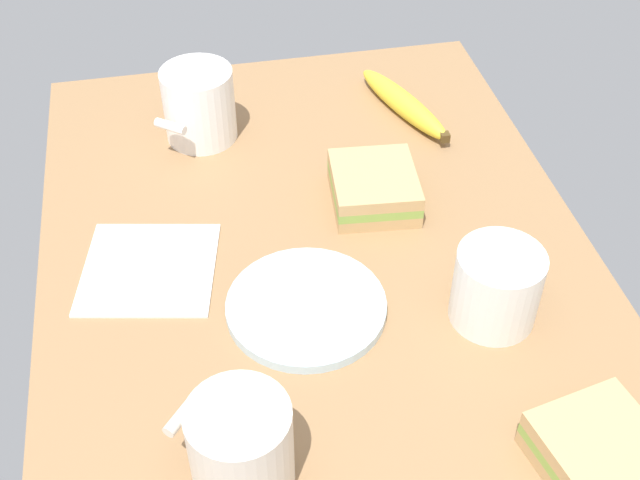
{
  "coord_description": "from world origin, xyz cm",
  "views": [
    {
      "loc": [
        -66.73,
        13.44,
        68.06
      ],
      "look_at": [
        0.0,
        0.0,
        5.0
      ],
      "focal_mm": 46.02,
      "sensor_mm": 36.0,
      "label": 1
    }
  ],
  "objects_px": {
    "coffee_mug_spare": "(497,286)",
    "banana": "(404,104)",
    "plate_of_food": "(306,307)",
    "coffee_mug_milky": "(199,104)",
    "paper_napkin": "(149,269)",
    "coffee_mug_black": "(241,447)",
    "sandwich_main": "(603,457)",
    "sandwich_side": "(374,188)"
  },
  "relations": [
    {
      "from": "sandwich_side",
      "to": "coffee_mug_milky",
      "type": "bearing_deg",
      "value": 47.08
    },
    {
      "from": "coffee_mug_milky",
      "to": "sandwich_main",
      "type": "relative_size",
      "value": 0.88
    },
    {
      "from": "sandwich_main",
      "to": "banana",
      "type": "xyz_separation_m",
      "value": [
        0.59,
        0.02,
        -0.01
      ]
    },
    {
      "from": "coffee_mug_milky",
      "to": "banana",
      "type": "xyz_separation_m",
      "value": [
        -0.0,
        -0.29,
        -0.04
      ]
    },
    {
      "from": "coffee_mug_black",
      "to": "sandwich_main",
      "type": "bearing_deg",
      "value": -99.91
    },
    {
      "from": "coffee_mug_spare",
      "to": "banana",
      "type": "distance_m",
      "value": 0.39
    },
    {
      "from": "coffee_mug_black",
      "to": "sandwich_main",
      "type": "xyz_separation_m",
      "value": [
        -0.06,
        -0.32,
        -0.03
      ]
    },
    {
      "from": "coffee_mug_spare",
      "to": "banana",
      "type": "height_order",
      "value": "coffee_mug_spare"
    },
    {
      "from": "coffee_mug_milky",
      "to": "coffee_mug_spare",
      "type": "xyz_separation_m",
      "value": [
        -0.39,
        -0.27,
        -0.01
      ]
    },
    {
      "from": "sandwich_main",
      "to": "paper_napkin",
      "type": "relative_size",
      "value": 0.89
    },
    {
      "from": "sandwich_side",
      "to": "banana",
      "type": "distance_m",
      "value": 0.2
    },
    {
      "from": "plate_of_food",
      "to": "coffee_mug_milky",
      "type": "distance_m",
      "value": 0.36
    },
    {
      "from": "coffee_mug_milky",
      "to": "banana",
      "type": "relative_size",
      "value": 0.59
    },
    {
      "from": "plate_of_food",
      "to": "coffee_mug_black",
      "type": "distance_m",
      "value": 0.22
    },
    {
      "from": "banana",
      "to": "paper_napkin",
      "type": "distance_m",
      "value": 0.45
    },
    {
      "from": "plate_of_food",
      "to": "paper_napkin",
      "type": "relative_size",
      "value": 1.17
    },
    {
      "from": "coffee_mug_milky",
      "to": "banana",
      "type": "bearing_deg",
      "value": -90.32
    },
    {
      "from": "sandwich_main",
      "to": "banana",
      "type": "distance_m",
      "value": 0.59
    },
    {
      "from": "coffee_mug_milky",
      "to": "paper_napkin",
      "type": "bearing_deg",
      "value": 161.3
    },
    {
      "from": "paper_napkin",
      "to": "sandwich_main",
      "type": "bearing_deg",
      "value": -131.53
    },
    {
      "from": "coffee_mug_spare",
      "to": "paper_napkin",
      "type": "height_order",
      "value": "coffee_mug_spare"
    },
    {
      "from": "sandwich_side",
      "to": "banana",
      "type": "relative_size",
      "value": 0.61
    },
    {
      "from": "coffee_mug_black",
      "to": "coffee_mug_spare",
      "type": "relative_size",
      "value": 0.98
    },
    {
      "from": "coffee_mug_milky",
      "to": "sandwich_side",
      "type": "bearing_deg",
      "value": -132.92
    },
    {
      "from": "coffee_mug_spare",
      "to": "banana",
      "type": "bearing_deg",
      "value": -1.59
    },
    {
      "from": "coffee_mug_spare",
      "to": "sandwich_side",
      "type": "distance_m",
      "value": 0.23
    },
    {
      "from": "plate_of_food",
      "to": "coffee_mug_spare",
      "type": "bearing_deg",
      "value": -103.07
    },
    {
      "from": "coffee_mug_milky",
      "to": "sandwich_main",
      "type": "xyz_separation_m",
      "value": [
        -0.59,
        -0.3,
        -0.03
      ]
    },
    {
      "from": "plate_of_food",
      "to": "coffee_mug_spare",
      "type": "xyz_separation_m",
      "value": [
        -0.05,
        -0.19,
        0.04
      ]
    },
    {
      "from": "banana",
      "to": "paper_napkin",
      "type": "bearing_deg",
      "value": 123.81
    },
    {
      "from": "plate_of_food",
      "to": "coffee_mug_milky",
      "type": "height_order",
      "value": "coffee_mug_milky"
    },
    {
      "from": "sandwich_side",
      "to": "coffee_mug_black",
      "type": "bearing_deg",
      "value": 149.48
    },
    {
      "from": "coffee_mug_spare",
      "to": "sandwich_side",
      "type": "bearing_deg",
      "value": 20.5
    },
    {
      "from": "coffee_mug_black",
      "to": "coffee_mug_spare",
      "type": "xyz_separation_m",
      "value": [
        0.14,
        -0.29,
        -0.01
      ]
    },
    {
      "from": "plate_of_food",
      "to": "coffee_mug_black",
      "type": "bearing_deg",
      "value": 153.99
    },
    {
      "from": "coffee_mug_milky",
      "to": "sandwich_side",
      "type": "height_order",
      "value": "coffee_mug_milky"
    },
    {
      "from": "plate_of_food",
      "to": "paper_napkin",
      "type": "distance_m",
      "value": 0.19
    },
    {
      "from": "coffee_mug_black",
      "to": "sandwich_main",
      "type": "relative_size",
      "value": 0.84
    },
    {
      "from": "coffee_mug_spare",
      "to": "sandwich_side",
      "type": "xyz_separation_m",
      "value": [
        0.21,
        0.08,
        -0.02
      ]
    },
    {
      "from": "coffee_mug_spare",
      "to": "paper_napkin",
      "type": "distance_m",
      "value": 0.39
    },
    {
      "from": "sandwich_main",
      "to": "paper_napkin",
      "type": "distance_m",
      "value": 0.52
    },
    {
      "from": "coffee_mug_spare",
      "to": "sandwich_main",
      "type": "height_order",
      "value": "coffee_mug_spare"
    }
  ]
}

